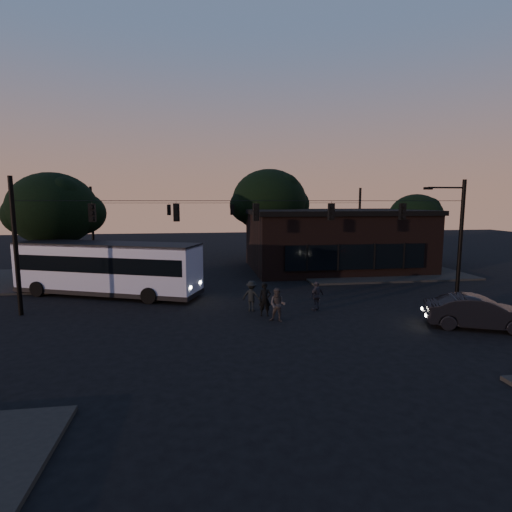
{
  "coord_description": "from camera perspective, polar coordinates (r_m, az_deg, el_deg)",
  "views": [
    {
      "loc": [
        -3.34,
        -18.82,
        6.19
      ],
      "look_at": [
        0.0,
        4.0,
        3.0
      ],
      "focal_mm": 28.0,
      "sensor_mm": 36.0,
      "label": 1
    }
  ],
  "objects": [
    {
      "name": "ground",
      "position": [
        20.09,
        1.68,
        -10.07
      ],
      "size": [
        120.0,
        120.0,
        0.0
      ],
      "primitive_type": "plane",
      "color": "black",
      "rests_on": "ground"
    },
    {
      "name": "signal_rig_far",
      "position": [
        39.01,
        -3.42,
        4.94
      ],
      "size": [
        26.24,
        0.3,
        7.5
      ],
      "color": "black",
      "rests_on": "ground"
    },
    {
      "name": "building",
      "position": [
        37.08,
        11.16,
        2.34
      ],
      "size": [
        15.4,
        10.41,
        5.4
      ],
      "color": "black",
      "rests_on": "ground"
    },
    {
      "name": "tree_left",
      "position": [
        33.56,
        -27.0,
        5.96
      ],
      "size": [
        6.4,
        6.4,
        8.3
      ],
      "color": "black",
      "rests_on": "ground"
    },
    {
      "name": "sidewalk_far_left",
      "position": [
        35.05,
        -25.93,
        -2.98
      ],
      "size": [
        14.0,
        10.0,
        0.15
      ],
      "primitive_type": "cube",
      "color": "black",
      "rests_on": "ground"
    },
    {
      "name": "signal_rig_near",
      "position": [
        23.13,
        0.0,
        3.56
      ],
      "size": [
        26.24,
        0.3,
        7.5
      ],
      "color": "black",
      "rests_on": "ground"
    },
    {
      "name": "tree_right",
      "position": [
        42.59,
        21.85,
        5.22
      ],
      "size": [
        5.2,
        5.2,
        6.86
      ],
      "color": "black",
      "rests_on": "ground"
    },
    {
      "name": "car",
      "position": [
        22.43,
        29.18,
        -7.05
      ],
      "size": [
        5.13,
        3.46,
        1.6
      ],
      "primitive_type": "imported",
      "rotation": [
        0.0,
        0.0,
        1.17
      ],
      "color": "black",
      "rests_on": "ground"
    },
    {
      "name": "pedestrian_b",
      "position": [
        20.73,
        3.11,
        -6.97
      ],
      "size": [
        1.05,
        0.96,
        1.76
      ],
      "primitive_type": "imported",
      "rotation": [
        0.0,
        0.0,
        -0.41
      ],
      "color": "#312D2D",
      "rests_on": "ground"
    },
    {
      "name": "pedestrian_a",
      "position": [
        21.68,
        1.28,
        -6.22
      ],
      "size": [
        0.69,
        0.47,
        1.82
      ],
      "primitive_type": "imported",
      "rotation": [
        0.0,
        0.0,
        -0.06
      ],
      "color": "black",
      "rests_on": "ground"
    },
    {
      "name": "tree_behind",
      "position": [
        41.48,
        1.88,
        7.87
      ],
      "size": [
        7.6,
        7.6,
        9.43
      ],
      "color": "black",
      "rests_on": "ground"
    },
    {
      "name": "pedestrian_d",
      "position": [
        22.66,
        -0.62,
        -5.7
      ],
      "size": [
        1.29,
        1.08,
        1.74
      ],
      "primitive_type": "imported",
      "rotation": [
        0.0,
        0.0,
        2.68
      ],
      "color": "black",
      "rests_on": "ground"
    },
    {
      "name": "bus",
      "position": [
        27.89,
        -20.48,
        -1.36
      ],
      "size": [
        12.56,
        7.23,
        3.49
      ],
      "rotation": [
        0.0,
        0.0,
        -0.38
      ],
      "color": "#9CA3C7",
      "rests_on": "ground"
    },
    {
      "name": "sidewalk_far_right",
      "position": [
        36.74,
        16.49,
        -2.03
      ],
      "size": [
        14.0,
        10.0,
        0.15
      ],
      "primitive_type": "cube",
      "color": "black",
      "rests_on": "ground"
    },
    {
      "name": "pedestrian_c",
      "position": [
        23.01,
        8.67,
        -5.65
      ],
      "size": [
        1.07,
        0.84,
        1.69
      ],
      "primitive_type": "imported",
      "rotation": [
        0.0,
        0.0,
        3.65
      ],
      "color": "#28272F",
      "rests_on": "ground"
    }
  ]
}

